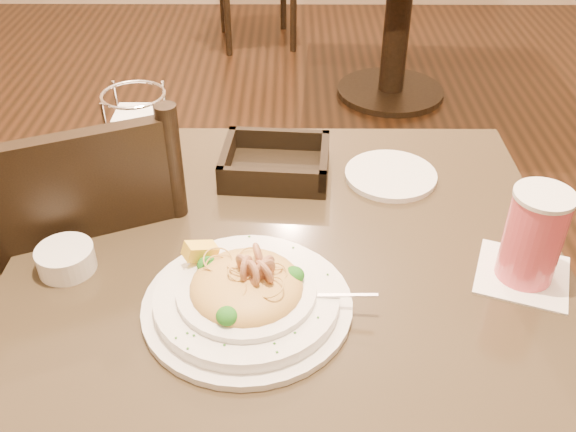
{
  "coord_description": "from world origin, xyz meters",
  "views": [
    {
      "loc": [
        0.0,
        -0.78,
        1.39
      ],
      "look_at": [
        0.0,
        0.02,
        0.8
      ],
      "focal_mm": 40.0,
      "sensor_mm": 36.0,
      "label": 1
    }
  ],
  "objects_px": {
    "dining_chair_near": "(87,286)",
    "drink_glass": "(533,237)",
    "pasta_bowl": "(247,293)",
    "napkin_caddy": "(141,144)",
    "main_table": "(288,359)",
    "butter_ramekin": "(66,259)",
    "side_plate": "(391,175)",
    "bread_basket": "(275,165)"
  },
  "relations": [
    {
      "from": "dining_chair_near",
      "to": "napkin_caddy",
      "type": "height_order",
      "value": "dining_chair_near"
    },
    {
      "from": "main_table",
      "to": "dining_chair_near",
      "type": "height_order",
      "value": "dining_chair_near"
    },
    {
      "from": "bread_basket",
      "to": "side_plate",
      "type": "height_order",
      "value": "bread_basket"
    },
    {
      "from": "dining_chair_near",
      "to": "bread_basket",
      "type": "distance_m",
      "value": 0.46
    },
    {
      "from": "pasta_bowl",
      "to": "napkin_caddy",
      "type": "bearing_deg",
      "value": 121.77
    },
    {
      "from": "drink_glass",
      "to": "side_plate",
      "type": "relative_size",
      "value": 1.0
    },
    {
      "from": "dining_chair_near",
      "to": "pasta_bowl",
      "type": "bearing_deg",
      "value": 117.66
    },
    {
      "from": "pasta_bowl",
      "to": "butter_ramekin",
      "type": "height_order",
      "value": "pasta_bowl"
    },
    {
      "from": "drink_glass",
      "to": "bread_basket",
      "type": "distance_m",
      "value": 0.49
    },
    {
      "from": "main_table",
      "to": "pasta_bowl",
      "type": "xyz_separation_m",
      "value": [
        -0.06,
        -0.1,
        0.26
      ]
    },
    {
      "from": "pasta_bowl",
      "to": "butter_ramekin",
      "type": "relative_size",
      "value": 3.8
    },
    {
      "from": "main_table",
      "to": "pasta_bowl",
      "type": "bearing_deg",
      "value": -120.61
    },
    {
      "from": "main_table",
      "to": "butter_ramekin",
      "type": "bearing_deg",
      "value": -177.71
    },
    {
      "from": "main_table",
      "to": "butter_ramekin",
      "type": "distance_m",
      "value": 0.43
    },
    {
      "from": "butter_ramekin",
      "to": "bread_basket",
      "type": "bearing_deg",
      "value": 41.03
    },
    {
      "from": "side_plate",
      "to": "napkin_caddy",
      "type": "bearing_deg",
      "value": -178.62
    },
    {
      "from": "drink_glass",
      "to": "side_plate",
      "type": "bearing_deg",
      "value": 121.34
    },
    {
      "from": "dining_chair_near",
      "to": "butter_ramekin",
      "type": "distance_m",
      "value": 0.32
    },
    {
      "from": "drink_glass",
      "to": "napkin_caddy",
      "type": "distance_m",
      "value": 0.69
    },
    {
      "from": "drink_glass",
      "to": "napkin_caddy",
      "type": "height_order",
      "value": "napkin_caddy"
    },
    {
      "from": "dining_chair_near",
      "to": "drink_glass",
      "type": "distance_m",
      "value": 0.86
    },
    {
      "from": "pasta_bowl",
      "to": "napkin_caddy",
      "type": "height_order",
      "value": "napkin_caddy"
    },
    {
      "from": "main_table",
      "to": "drink_glass",
      "type": "distance_m",
      "value": 0.48
    },
    {
      "from": "napkin_caddy",
      "to": "bread_basket",
      "type": "bearing_deg",
      "value": 5.51
    },
    {
      "from": "main_table",
      "to": "drink_glass",
      "type": "relative_size",
      "value": 5.1
    },
    {
      "from": "main_table",
      "to": "dining_chair_near",
      "type": "distance_m",
      "value": 0.45
    },
    {
      "from": "napkin_caddy",
      "to": "side_plate",
      "type": "bearing_deg",
      "value": 1.38
    },
    {
      "from": "side_plate",
      "to": "butter_ramekin",
      "type": "height_order",
      "value": "butter_ramekin"
    },
    {
      "from": "dining_chair_near",
      "to": "drink_glass",
      "type": "bearing_deg",
      "value": 141.42
    },
    {
      "from": "pasta_bowl",
      "to": "side_plate",
      "type": "distance_m",
      "value": 0.44
    },
    {
      "from": "pasta_bowl",
      "to": "butter_ramekin",
      "type": "xyz_separation_m",
      "value": [
        -0.29,
        0.09,
        -0.01
      ]
    },
    {
      "from": "main_table",
      "to": "dining_chair_near",
      "type": "bearing_deg",
      "value": 155.6
    },
    {
      "from": "side_plate",
      "to": "butter_ramekin",
      "type": "bearing_deg",
      "value": -153.73
    },
    {
      "from": "dining_chair_near",
      "to": "butter_ramekin",
      "type": "bearing_deg",
      "value": 84.44
    },
    {
      "from": "butter_ramekin",
      "to": "dining_chair_near",
      "type": "bearing_deg",
      "value": 107.65
    },
    {
      "from": "pasta_bowl",
      "to": "napkin_caddy",
      "type": "distance_m",
      "value": 0.41
    },
    {
      "from": "drink_glass",
      "to": "butter_ramekin",
      "type": "bearing_deg",
      "value": 178.95
    },
    {
      "from": "pasta_bowl",
      "to": "drink_glass",
      "type": "xyz_separation_m",
      "value": [
        0.43,
        0.07,
        0.05
      ]
    },
    {
      "from": "bread_basket",
      "to": "napkin_caddy",
      "type": "relative_size",
      "value": 1.16
    },
    {
      "from": "main_table",
      "to": "dining_chair_near",
      "type": "xyz_separation_m",
      "value": [
        -0.41,
        0.19,
        0.0
      ]
    },
    {
      "from": "main_table",
      "to": "napkin_caddy",
      "type": "height_order",
      "value": "napkin_caddy"
    },
    {
      "from": "pasta_bowl",
      "to": "drink_glass",
      "type": "distance_m",
      "value": 0.44
    }
  ]
}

